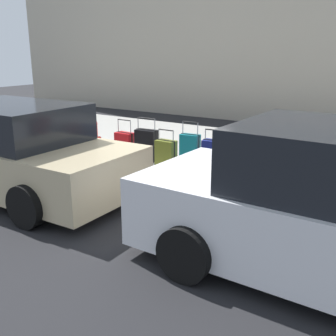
{
  "coord_description": "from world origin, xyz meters",
  "views": [
    {
      "loc": [
        -4.45,
        6.18,
        2.46
      ],
      "look_at": [
        -0.82,
        0.54,
        0.49
      ],
      "focal_mm": 43.57,
      "sensor_mm": 36.0,
      "label": 1
    }
  ],
  "objects_px": {
    "suitcase_silver_3": "(279,169)",
    "suitcase_navy_5": "(215,157)",
    "suitcase_teal_6": "(190,152)",
    "suitcase_black_8": "(147,145)",
    "parked_car_beige_1": "(13,151)",
    "suitcase_olive_7": "(166,153)",
    "suitcase_maroon_4": "(248,163)",
    "bollard_post": "(64,131)",
    "suitcase_red_9": "(125,145)",
    "suitcase_red_2": "(312,170)",
    "fire_hydrant": "(93,135)"
  },
  "relations": [
    {
      "from": "suitcase_red_2",
      "to": "suitcase_teal_6",
      "type": "xyz_separation_m",
      "value": [
        2.35,
        0.06,
        0.02
      ]
    },
    {
      "from": "suitcase_silver_3",
      "to": "parked_car_beige_1",
      "type": "relative_size",
      "value": 0.17
    },
    {
      "from": "suitcase_maroon_4",
      "to": "suitcase_navy_5",
      "type": "height_order",
      "value": "same"
    },
    {
      "from": "suitcase_red_9",
      "to": "parked_car_beige_1",
      "type": "bearing_deg",
      "value": 79.75
    },
    {
      "from": "suitcase_teal_6",
      "to": "suitcase_red_9",
      "type": "bearing_deg",
      "value": -2.52
    },
    {
      "from": "suitcase_teal_6",
      "to": "suitcase_olive_7",
      "type": "relative_size",
      "value": 1.27
    },
    {
      "from": "suitcase_teal_6",
      "to": "fire_hydrant",
      "type": "distance_m",
      "value": 2.58
    },
    {
      "from": "suitcase_navy_5",
      "to": "suitcase_black_8",
      "type": "xyz_separation_m",
      "value": [
        1.7,
        -0.12,
        0.0
      ]
    },
    {
      "from": "fire_hydrant",
      "to": "suitcase_teal_6",
      "type": "bearing_deg",
      "value": 179.73
    },
    {
      "from": "suitcase_red_2",
      "to": "suitcase_olive_7",
      "type": "xyz_separation_m",
      "value": [
        2.89,
        0.11,
        -0.07
      ]
    },
    {
      "from": "suitcase_silver_3",
      "to": "suitcase_black_8",
      "type": "bearing_deg",
      "value": -1.12
    },
    {
      "from": "suitcase_olive_7",
      "to": "bollard_post",
      "type": "distance_m",
      "value": 2.84
    },
    {
      "from": "suitcase_silver_3",
      "to": "suitcase_maroon_4",
      "type": "bearing_deg",
      "value": -0.37
    },
    {
      "from": "bollard_post",
      "to": "suitcase_red_9",
      "type": "bearing_deg",
      "value": -172.69
    },
    {
      "from": "suitcase_maroon_4",
      "to": "suitcase_olive_7",
      "type": "height_order",
      "value": "suitcase_maroon_4"
    },
    {
      "from": "suitcase_maroon_4",
      "to": "parked_car_beige_1",
      "type": "height_order",
      "value": "parked_car_beige_1"
    },
    {
      "from": "suitcase_olive_7",
      "to": "suitcase_black_8",
      "type": "xyz_separation_m",
      "value": [
        0.58,
        -0.14,
        0.07
      ]
    },
    {
      "from": "suitcase_black_8",
      "to": "bollard_post",
      "type": "height_order",
      "value": "suitcase_black_8"
    },
    {
      "from": "suitcase_silver_3",
      "to": "bollard_post",
      "type": "height_order",
      "value": "bollard_post"
    },
    {
      "from": "suitcase_maroon_4",
      "to": "fire_hydrant",
      "type": "height_order",
      "value": "suitcase_maroon_4"
    },
    {
      "from": "suitcase_silver_3",
      "to": "suitcase_navy_5",
      "type": "relative_size",
      "value": 0.92
    },
    {
      "from": "suitcase_red_9",
      "to": "fire_hydrant",
      "type": "relative_size",
      "value": 1.1
    },
    {
      "from": "suitcase_red_2",
      "to": "suitcase_maroon_4",
      "type": "xyz_separation_m",
      "value": [
        1.14,
        0.03,
        -0.03
      ]
    },
    {
      "from": "suitcase_black_8",
      "to": "parked_car_beige_1",
      "type": "distance_m",
      "value": 2.78
    },
    {
      "from": "suitcase_red_2",
      "to": "suitcase_navy_5",
      "type": "bearing_deg",
      "value": 3.04
    },
    {
      "from": "suitcase_silver_3",
      "to": "suitcase_navy_5",
      "type": "xyz_separation_m",
      "value": [
        1.22,
        0.06,
        0.05
      ]
    },
    {
      "from": "suitcase_silver_3",
      "to": "suitcase_red_9",
      "type": "relative_size",
      "value": 0.95
    },
    {
      "from": "suitcase_silver_3",
      "to": "suitcase_maroon_4",
      "type": "distance_m",
      "value": 0.58
    },
    {
      "from": "suitcase_black_8",
      "to": "suitcase_red_9",
      "type": "height_order",
      "value": "suitcase_black_8"
    },
    {
      "from": "suitcase_silver_3",
      "to": "suitcase_teal_6",
      "type": "xyz_separation_m",
      "value": [
        1.79,
        0.03,
        0.08
      ]
    },
    {
      "from": "parked_car_beige_1",
      "to": "suitcase_black_8",
      "type": "bearing_deg",
      "value": -112.26
    },
    {
      "from": "suitcase_black_8",
      "to": "parked_car_beige_1",
      "type": "bearing_deg",
      "value": 67.74
    },
    {
      "from": "suitcase_olive_7",
      "to": "parked_car_beige_1",
      "type": "height_order",
      "value": "parked_car_beige_1"
    },
    {
      "from": "suitcase_teal_6",
      "to": "suitcase_red_9",
      "type": "height_order",
      "value": "suitcase_teal_6"
    },
    {
      "from": "suitcase_maroon_4",
      "to": "suitcase_teal_6",
      "type": "bearing_deg",
      "value": 1.64
    },
    {
      "from": "suitcase_red_9",
      "to": "parked_car_beige_1",
      "type": "xyz_separation_m",
      "value": [
        0.46,
        2.55,
        0.32
      ]
    },
    {
      "from": "suitcase_olive_7",
      "to": "bollard_post",
      "type": "relative_size",
      "value": 0.87
    },
    {
      "from": "suitcase_teal_6",
      "to": "suitcase_maroon_4",
      "type": "bearing_deg",
      "value": -178.36
    },
    {
      "from": "parked_car_beige_1",
      "to": "suitcase_olive_7",
      "type": "bearing_deg",
      "value": -123.93
    },
    {
      "from": "suitcase_olive_7",
      "to": "fire_hydrant",
      "type": "relative_size",
      "value": 0.99
    },
    {
      "from": "suitcase_olive_7",
      "to": "suitcase_navy_5",
      "type": "bearing_deg",
      "value": -179.04
    },
    {
      "from": "suitcase_teal_6",
      "to": "suitcase_olive_7",
      "type": "distance_m",
      "value": 0.54
    },
    {
      "from": "suitcase_navy_5",
      "to": "suitcase_teal_6",
      "type": "bearing_deg",
      "value": -2.97
    },
    {
      "from": "fire_hydrant",
      "to": "suitcase_silver_3",
      "type": "bearing_deg",
      "value": -179.75
    },
    {
      "from": "suitcase_teal_6",
      "to": "suitcase_black_8",
      "type": "xyz_separation_m",
      "value": [
        1.12,
        -0.09,
        -0.02
      ]
    },
    {
      "from": "fire_hydrant",
      "to": "bollard_post",
      "type": "height_order",
      "value": "bollard_post"
    },
    {
      "from": "suitcase_navy_5",
      "to": "bollard_post",
      "type": "height_order",
      "value": "bollard_post"
    },
    {
      "from": "suitcase_navy_5",
      "to": "bollard_post",
      "type": "bearing_deg",
      "value": 1.57
    },
    {
      "from": "suitcase_navy_5",
      "to": "suitcase_black_8",
      "type": "relative_size",
      "value": 0.94
    },
    {
      "from": "suitcase_silver_3",
      "to": "fire_hydrant",
      "type": "height_order",
      "value": "suitcase_silver_3"
    }
  ]
}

